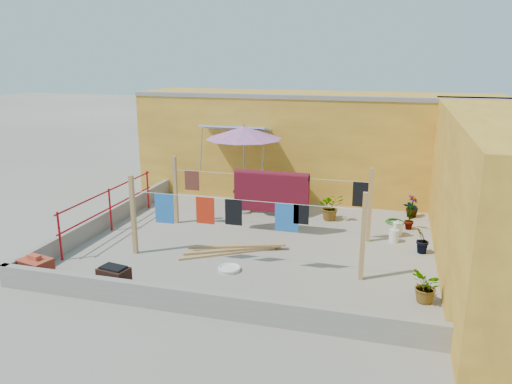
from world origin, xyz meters
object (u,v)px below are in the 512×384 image
(outdoor_table, at_px, (260,191))
(brick_stack, at_px, (36,269))
(white_basin, at_px, (229,269))
(green_hose, at_px, (395,222))
(patio_umbrella, at_px, (244,133))
(water_jug_a, at_px, (394,236))
(plant_back_a, at_px, (331,207))
(brazier, at_px, (114,279))
(water_jug_b, at_px, (398,229))

(outdoor_table, bearing_deg, brick_stack, -118.60)
(white_basin, xyz_separation_m, green_hose, (3.26, 4.11, -0.01))
(white_basin, bearing_deg, outdoor_table, 96.74)
(outdoor_table, xyz_separation_m, white_basin, (0.49, -4.13, -0.56))
(outdoor_table, distance_m, brick_stack, 6.39)
(patio_umbrella, relative_size, water_jug_a, 7.02)
(green_hose, bearing_deg, plant_back_a, -173.09)
(white_basin, distance_m, plant_back_a, 4.22)
(patio_umbrella, xyz_separation_m, water_jug_a, (4.12, -1.25, -2.11))
(patio_umbrella, distance_m, brick_stack, 6.32)
(water_jug_a, relative_size, plant_back_a, 0.49)
(patio_umbrella, xyz_separation_m, white_basin, (0.87, -3.88, -2.22))
(patio_umbrella, relative_size, brick_stack, 3.64)
(brazier, bearing_deg, patio_umbrella, 80.28)
(white_basin, bearing_deg, brick_stack, -157.43)
(outdoor_table, bearing_deg, plant_back_a, -6.14)
(brick_stack, bearing_deg, water_jug_a, 31.12)
(white_basin, bearing_deg, water_jug_a, 38.95)
(brick_stack, height_order, brazier, brick_stack)
(brazier, xyz_separation_m, plant_back_a, (3.35, 5.38, 0.13))
(plant_back_a, bearing_deg, brazier, -121.94)
(water_jug_b, xyz_separation_m, green_hose, (-0.07, 0.95, -0.13))
(water_jug_a, relative_size, green_hose, 0.74)
(water_jug_b, bearing_deg, white_basin, -136.57)
(brick_stack, xyz_separation_m, brazier, (1.76, -0.00, 0.01))
(water_jug_b, distance_m, green_hose, 0.97)
(brazier, xyz_separation_m, white_basin, (1.79, 1.47, -0.20))
(patio_umbrella, bearing_deg, water_jug_a, -16.86)
(water_jug_b, relative_size, plant_back_a, 0.51)
(brick_stack, height_order, green_hose, brick_stack)
(patio_umbrella, relative_size, green_hose, 5.16)
(plant_back_a, bearing_deg, green_hose, 6.91)
(brazier, height_order, water_jug_b, brazier)
(white_basin, xyz_separation_m, water_jug_b, (3.34, 3.16, 0.12))
(patio_umbrella, relative_size, plant_back_a, 3.41)
(water_jug_b, bearing_deg, brick_stack, -146.05)
(outdoor_table, xyz_separation_m, water_jug_a, (3.74, -1.50, -0.44))
(brick_stack, relative_size, white_basin, 1.47)
(patio_umbrella, height_order, outdoor_table, patio_umbrella)
(white_basin, distance_m, water_jug_b, 4.60)
(outdoor_table, bearing_deg, green_hose, -0.24)
(water_jug_a, height_order, plant_back_a, plant_back_a)
(white_basin, relative_size, water_jug_b, 1.26)
(outdoor_table, relative_size, water_jug_a, 4.21)
(brazier, distance_m, water_jug_a, 6.50)
(outdoor_table, relative_size, plant_back_a, 2.05)
(water_jug_a, bearing_deg, green_hose, 89.71)
(patio_umbrella, xyz_separation_m, plant_back_a, (2.44, 0.03, -1.90))
(green_hose, bearing_deg, outdoor_table, 179.76)
(brazier, bearing_deg, water_jug_b, 42.12)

